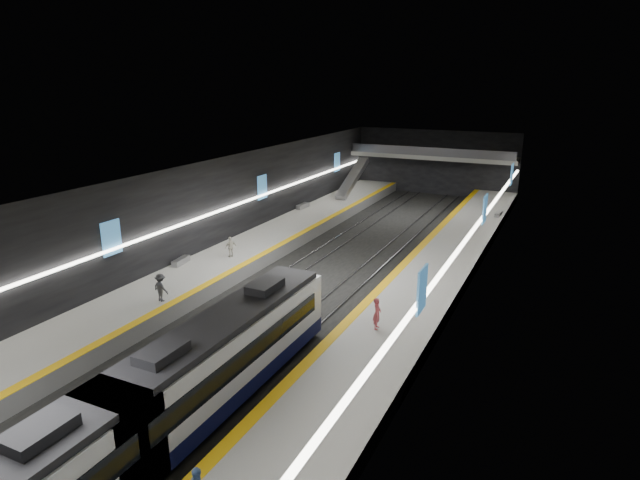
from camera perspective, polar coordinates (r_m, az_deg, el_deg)
The scene contains 24 objects.
ground at distance 37.69m, azimuth -1.03°, elevation -5.06°, with size 70.00×70.00×0.00m, color black.
ceiling at distance 35.48m, azimuth -1.09°, elevation 7.02°, with size 20.00×70.00×0.04m, color beige.
wall_left at distance 41.69m, azimuth -13.46°, elevation 2.42°, with size 0.04×70.00×8.00m, color black.
wall_right at distance 33.31m, azimuth 14.52°, elevation -1.29°, with size 0.04×70.00×8.00m, color black.
wall_back at distance 68.81m, azimuth 12.23°, elevation 8.08°, with size 20.00×0.04×8.00m, color black.
platform_left at distance 41.21m, azimuth -10.41°, elevation -2.65°, with size 5.00×70.00×1.00m, color slate.
tile_surface_left at distance 41.04m, azimuth -10.45°, elevation -1.97°, with size 5.00×70.00×0.02m, color #979793.
tactile_strip_left at distance 39.84m, azimuth -7.87°, elevation -2.42°, with size 0.60×70.00×0.02m, color #F7B60D.
platform_right at distance 35.03m, azimuth 10.07°, elevation -6.20°, with size 5.00×70.00×1.00m, color slate.
tile_surface_right at distance 34.84m, azimuth 10.12°, elevation -5.43°, with size 5.00×70.00×0.02m, color #979793.
tactile_strip_right at distance 35.42m, azimuth 6.69°, elevation -4.87°, with size 0.60×70.00×0.02m, color #F7B60D.
rails at distance 37.67m, azimuth -1.03°, elevation -4.97°, with size 6.52×70.00×0.12m.
train at distance 20.94m, azimuth -21.06°, elevation -18.98°, with size 2.69×27.76×3.60m.
ad_posters at distance 37.11m, azimuth -0.37°, elevation 1.93°, with size 19.94×53.50×2.20m.
cove_light_left at distance 41.61m, azimuth -13.22°, elevation 2.13°, with size 0.25×68.60×0.12m, color white.
cove_light_right at distance 33.41m, azimuth 14.15°, elevation -1.57°, with size 0.25×68.60×0.12m, color white.
mezzanine_bridge at distance 66.67m, azimuth 11.86°, elevation 8.73°, with size 20.00×3.00×1.50m.
escalator at distance 62.76m, azimuth 3.48°, elevation 6.59°, with size 1.20×8.00×0.60m, color #99999E.
bench_left_near at distance 40.50m, azimuth -14.62°, elevation -2.20°, with size 0.50×1.79×0.44m, color #99999E.
bench_left_far at distance 56.07m, azimuth -1.87°, elevation 3.63°, with size 0.53×1.91×0.47m, color #99999E.
bench_right_far at distance 55.66m, azimuth 18.49°, elevation 2.62°, with size 0.46×1.65×0.40m, color #99999E.
passenger_right_a at distance 29.29m, azimuth 6.10°, elevation -7.83°, with size 0.64×0.42×1.77m, color #C64A50.
passenger_left_a at distance 41.07m, azimuth -9.50°, elevation -0.76°, with size 0.93×0.39×1.59m, color beige.
passenger_left_b at distance 33.98m, azimuth -16.62°, elevation -4.91°, with size 1.13×0.65×1.75m, color #3B3C42.
Camera 1 is at (15.70, -31.24, 14.08)m, focal length 30.00 mm.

